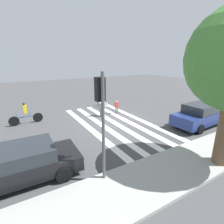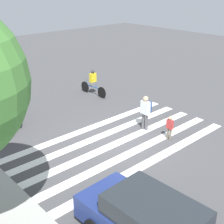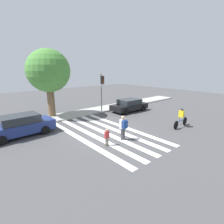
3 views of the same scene
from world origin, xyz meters
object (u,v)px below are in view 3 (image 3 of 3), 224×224
(car_parked_silver_sedan, at_px, (129,105))
(street_tree, at_px, (48,71))
(pedestrian_adult_yellow_jacket, at_px, (123,126))
(pedestrian_adult_blue_shirt, at_px, (107,136))
(car_parked_dark_suv, at_px, (21,125))
(traffic_light, at_px, (102,86))
(cyclist_near_curb, at_px, (181,117))

(car_parked_silver_sedan, bearing_deg, street_tree, 157.77)
(pedestrian_adult_yellow_jacket, xyz_separation_m, pedestrian_adult_blue_shirt, (-1.48, -0.01, -0.36))
(pedestrian_adult_yellow_jacket, xyz_separation_m, car_parked_dark_suv, (-5.20, 5.44, -0.22))
(traffic_light, bearing_deg, street_tree, 159.80)
(traffic_light, bearing_deg, pedestrian_adult_yellow_jacket, -117.00)
(cyclist_near_curb, relative_size, car_parked_silver_sedan, 0.52)
(street_tree, distance_m, pedestrian_adult_blue_shirt, 9.74)
(pedestrian_adult_blue_shirt, bearing_deg, pedestrian_adult_yellow_jacket, -177.86)
(pedestrian_adult_blue_shirt, distance_m, car_parked_dark_suv, 6.60)
(pedestrian_adult_yellow_jacket, relative_size, car_parked_dark_suv, 0.37)
(street_tree, relative_size, car_parked_silver_sedan, 1.51)
(cyclist_near_curb, bearing_deg, traffic_light, 101.00)
(car_parked_silver_sedan, bearing_deg, car_parked_dark_suv, -178.14)
(street_tree, xyz_separation_m, car_parked_dark_suv, (-3.76, -3.47, -3.76))
(street_tree, xyz_separation_m, pedestrian_adult_blue_shirt, (-0.04, -8.92, -3.90))
(traffic_light, xyz_separation_m, street_tree, (-5.03, 1.85, 1.59))
(traffic_light, xyz_separation_m, cyclist_near_curb, (1.99, -8.29, -2.10))
(traffic_light, relative_size, car_parked_silver_sedan, 0.96)
(traffic_light, height_order, pedestrian_adult_blue_shirt, traffic_light)
(pedestrian_adult_blue_shirt, height_order, car_parked_dark_suv, car_parked_dark_suv)
(pedestrian_adult_yellow_jacket, bearing_deg, cyclist_near_curb, -9.59)
(traffic_light, height_order, cyclist_near_curb, traffic_light)
(street_tree, height_order, cyclist_near_curb, street_tree)
(pedestrian_adult_blue_shirt, bearing_deg, cyclist_near_curb, 171.93)
(traffic_light, bearing_deg, pedestrian_adult_blue_shirt, -125.67)
(traffic_light, relative_size, cyclist_near_curb, 1.83)
(cyclist_near_curb, height_order, car_parked_silver_sedan, cyclist_near_curb)
(street_tree, distance_m, pedestrian_adult_yellow_jacket, 9.69)
(traffic_light, height_order, car_parked_dark_suv, traffic_light)
(street_tree, height_order, car_parked_silver_sedan, street_tree)
(street_tree, relative_size, pedestrian_adult_yellow_jacket, 3.84)
(traffic_light, distance_m, street_tree, 5.59)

